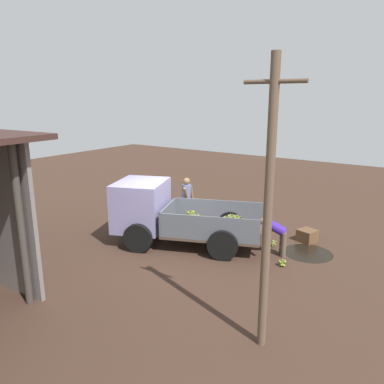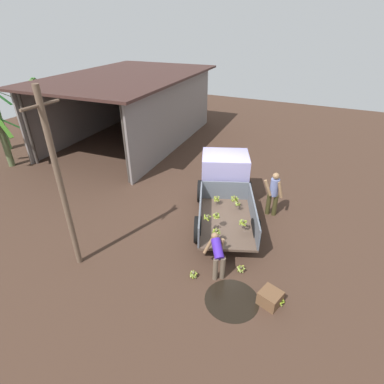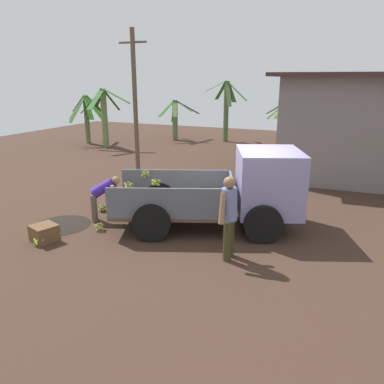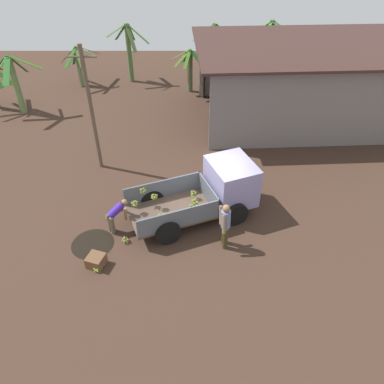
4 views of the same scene
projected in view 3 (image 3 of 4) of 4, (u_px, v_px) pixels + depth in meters
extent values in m
plane|color=#402B20|center=(236.00, 224.00, 9.32)|extent=(36.00, 36.00, 0.00)
cylinder|color=black|center=(62.00, 225.00, 9.28)|extent=(1.40, 1.40, 0.01)
cube|color=brown|center=(174.00, 208.00, 9.13)|extent=(3.29, 2.69, 0.08)
cube|color=#585E67|center=(176.00, 183.00, 9.83)|extent=(2.66, 1.10, 0.70)
cube|color=#585E67|center=(170.00, 204.00, 8.19)|extent=(2.66, 1.10, 0.70)
cube|color=#585E67|center=(232.00, 193.00, 8.97)|extent=(0.70, 1.66, 0.70)
cube|color=#8A84B5|center=(268.00, 181.00, 8.85)|extent=(1.97, 2.13, 1.46)
cube|color=#4C606B|center=(300.00, 169.00, 8.75)|extent=(0.54, 1.29, 0.64)
cylinder|color=black|center=(253.00, 199.00, 9.95)|extent=(0.88, 0.52, 0.86)
cylinder|color=black|center=(263.00, 224.00, 8.20)|extent=(0.88, 0.52, 0.86)
cylinder|color=black|center=(161.00, 198.00, 10.03)|extent=(0.88, 0.52, 0.86)
cylinder|color=black|center=(151.00, 223.00, 8.28)|extent=(0.88, 0.52, 0.86)
sphere|color=brown|center=(205.00, 192.00, 8.67)|extent=(0.08, 0.08, 0.08)
cylinder|color=olive|center=(202.00, 196.00, 8.65)|extent=(0.19, 0.14, 0.18)
cylinder|color=olive|center=(206.00, 196.00, 8.61)|extent=(0.19, 0.16, 0.17)
cylinder|color=#9AAD3D|center=(207.00, 196.00, 8.68)|extent=(0.08, 0.18, 0.20)
cylinder|color=olive|center=(207.00, 194.00, 8.74)|extent=(0.22, 0.11, 0.15)
cylinder|color=olive|center=(204.00, 194.00, 8.76)|extent=(0.21, 0.15, 0.15)
cylinder|color=olive|center=(202.00, 195.00, 8.71)|extent=(0.07, 0.21, 0.16)
sphere|color=#413A2A|center=(156.00, 180.00, 9.30)|extent=(0.08, 0.08, 0.08)
cylinder|color=#5A7317|center=(159.00, 182.00, 9.30)|extent=(0.09, 0.18, 0.11)
cylinder|color=#89A13F|center=(158.00, 182.00, 9.35)|extent=(0.17, 0.12, 0.12)
cylinder|color=#909D40|center=(156.00, 182.00, 9.37)|extent=(0.15, 0.10, 0.16)
cylinder|color=#99AC36|center=(154.00, 182.00, 9.36)|extent=(0.10, 0.17, 0.13)
cylinder|color=olive|center=(153.00, 182.00, 9.32)|extent=(0.09, 0.17, 0.14)
cylinder|color=olive|center=(153.00, 182.00, 9.28)|extent=(0.17, 0.14, 0.12)
cylinder|color=olive|center=(155.00, 183.00, 9.26)|extent=(0.17, 0.09, 0.14)
cylinder|color=#97AD4D|center=(157.00, 183.00, 9.28)|extent=(0.11, 0.16, 0.15)
sphere|color=brown|center=(198.00, 198.00, 8.62)|extent=(0.07, 0.07, 0.07)
cylinder|color=olive|center=(196.00, 200.00, 8.61)|extent=(0.12, 0.12, 0.10)
cylinder|color=olive|center=(197.00, 201.00, 8.59)|extent=(0.14, 0.05, 0.10)
cylinder|color=#8F9A3F|center=(199.00, 201.00, 8.58)|extent=(0.11, 0.13, 0.10)
cylinder|color=olive|center=(200.00, 200.00, 8.62)|extent=(0.07, 0.13, 0.12)
cylinder|color=olive|center=(199.00, 200.00, 8.66)|extent=(0.12, 0.08, 0.12)
cylinder|color=#97AA42|center=(198.00, 200.00, 8.67)|extent=(0.13, 0.08, 0.11)
cylinder|color=#8BA743|center=(196.00, 199.00, 8.66)|extent=(0.08, 0.14, 0.08)
sphere|color=brown|center=(145.00, 172.00, 9.53)|extent=(0.08, 0.08, 0.08)
cylinder|color=olive|center=(146.00, 173.00, 9.62)|extent=(0.18, 0.11, 0.10)
cylinder|color=olive|center=(143.00, 174.00, 9.57)|extent=(0.06, 0.17, 0.14)
cylinder|color=olive|center=(144.00, 175.00, 9.52)|extent=(0.16, 0.08, 0.16)
cylinder|color=olive|center=(147.00, 174.00, 9.50)|extent=(0.11, 0.18, 0.13)
cylinder|color=#94AD40|center=(147.00, 174.00, 9.57)|extent=(0.14, 0.15, 0.16)
sphere|color=brown|center=(213.00, 190.00, 9.28)|extent=(0.09, 0.09, 0.09)
cylinder|color=#9EAC2F|center=(213.00, 192.00, 9.36)|extent=(0.17, 0.12, 0.18)
cylinder|color=olive|center=(211.00, 193.00, 9.33)|extent=(0.06, 0.18, 0.17)
cylinder|color=#93B12B|center=(211.00, 193.00, 9.28)|extent=(0.17, 0.14, 0.18)
cylinder|color=olive|center=(213.00, 194.00, 9.26)|extent=(0.17, 0.11, 0.18)
cylinder|color=olive|center=(215.00, 193.00, 9.29)|extent=(0.05, 0.17, 0.18)
cylinder|color=olive|center=(215.00, 193.00, 9.33)|extent=(0.17, 0.15, 0.17)
sphere|color=brown|center=(150.00, 198.00, 8.56)|extent=(0.07, 0.07, 0.07)
cylinder|color=olive|center=(148.00, 202.00, 8.56)|extent=(0.15, 0.15, 0.17)
cylinder|color=olive|center=(149.00, 201.00, 8.50)|extent=(0.20, 0.08, 0.11)
cylinder|color=olive|center=(152.00, 202.00, 8.52)|extent=(0.13, 0.17, 0.15)
cylinder|color=olive|center=(154.00, 201.00, 8.54)|extent=(0.04, 0.20, 0.12)
cylinder|color=olive|center=(153.00, 201.00, 8.62)|extent=(0.17, 0.13, 0.16)
cylinder|color=#88A233|center=(152.00, 200.00, 8.65)|extent=(0.19, 0.04, 0.13)
cylinder|color=olive|center=(149.00, 199.00, 8.64)|extent=(0.15, 0.19, 0.11)
cylinder|color=olive|center=(147.00, 200.00, 8.60)|extent=(0.06, 0.20, 0.12)
sphere|color=brown|center=(129.00, 183.00, 9.35)|extent=(0.09, 0.09, 0.09)
cylinder|color=#95AF26|center=(129.00, 185.00, 9.43)|extent=(0.18, 0.12, 0.16)
cylinder|color=olive|center=(127.00, 186.00, 9.41)|extent=(0.09, 0.18, 0.16)
cylinder|color=olive|center=(126.00, 185.00, 9.33)|extent=(0.17, 0.17, 0.12)
cylinder|color=#9CA941|center=(127.00, 186.00, 9.31)|extent=(0.19, 0.07, 0.15)
cylinder|color=olive|center=(130.00, 186.00, 9.31)|extent=(0.15, 0.17, 0.15)
cylinder|color=olive|center=(131.00, 186.00, 9.36)|extent=(0.09, 0.17, 0.17)
cylinder|color=olive|center=(131.00, 185.00, 9.41)|extent=(0.19, 0.12, 0.12)
cylinder|color=#3F3833|center=(299.00, 117.00, 17.35)|extent=(0.16, 0.16, 3.56)
cylinder|color=#3F3833|center=(284.00, 132.00, 12.53)|extent=(0.16, 0.16, 3.56)
cylinder|color=brown|center=(135.00, 108.00, 12.76)|extent=(0.15, 0.15, 5.07)
cylinder|color=brown|center=(133.00, 42.00, 12.15)|extent=(1.03, 0.07, 0.07)
cylinder|color=#59723F|center=(87.00, 120.00, 20.64)|extent=(0.26, 0.26, 2.57)
cube|color=#3A7F20|center=(94.00, 108.00, 20.07)|extent=(1.36, 0.49, 1.25)
cube|color=#4E892F|center=(96.00, 109.00, 20.75)|extent=(0.79, 1.04, 1.52)
cube|color=#37681F|center=(94.00, 104.00, 21.00)|extent=(0.36, 1.42, 1.06)
cube|color=#266623|center=(86.00, 103.00, 20.94)|extent=(0.90, 1.10, 0.87)
cube|color=#39562C|center=(79.00, 103.00, 20.65)|extent=(1.04, 0.43, 0.91)
cube|color=#405D26|center=(77.00, 107.00, 20.20)|extent=(0.73, 0.89, 1.22)
cube|color=#294F1C|center=(78.00, 109.00, 19.85)|extent=(0.20, 1.35, 1.33)
cube|color=#307622|center=(88.00, 107.00, 19.91)|extent=(1.10, 0.95, 1.21)
cylinder|color=#518443|center=(320.00, 116.00, 19.77)|extent=(0.29, 0.29, 3.18)
cube|color=#305115|center=(338.00, 94.00, 19.02)|extent=(1.60, 0.51, 0.99)
cube|color=#3F661C|center=(330.00, 91.00, 19.81)|extent=(0.86, 1.33, 0.72)
cube|color=#3D6F1D|center=(310.00, 95.00, 19.99)|extent=(1.33, 0.84, 1.16)
cube|color=#396225|center=(314.00, 92.00, 19.35)|extent=(0.94, 0.73, 0.83)
cube|color=#235E24|center=(325.00, 92.00, 18.98)|extent=(0.50, 0.93, 0.80)
cylinder|color=#55613B|center=(285.00, 127.00, 18.60)|extent=(0.29, 0.29, 2.35)
cube|color=#247225|center=(300.00, 114.00, 18.04)|extent=(1.42, 0.52, 1.10)
cube|color=#37621F|center=(295.00, 111.00, 18.56)|extent=(0.89, 0.90, 0.92)
cube|color=#3D862E|center=(284.00, 111.00, 18.82)|extent=(0.56, 0.94, 0.97)
cube|color=#4B6C28|center=(276.00, 108.00, 18.66)|extent=(1.10, 0.48, 0.66)
cube|color=#364E18|center=(277.00, 110.00, 18.35)|extent=(0.97, 0.65, 0.84)
cube|color=#37691B|center=(281.00, 110.00, 17.91)|extent=(0.47, 1.17, 0.72)
cube|color=#25561F|center=(294.00, 111.00, 17.87)|extent=(0.98, 0.90, 0.82)
cylinder|color=#637848|center=(175.00, 121.00, 21.93)|extent=(0.31, 0.31, 2.24)
cube|color=#436C32|center=(183.00, 106.00, 21.56)|extent=(1.06, 0.36, 0.65)
cube|color=#38562D|center=(187.00, 107.00, 22.14)|extent=(1.19, 1.55, 0.87)
cube|color=#31642E|center=(174.00, 111.00, 22.29)|extent=(0.75, 1.00, 1.36)
cube|color=#354F1F|center=(167.00, 108.00, 21.97)|extent=(1.08, 0.39, 0.96)
cube|color=#1E5114|center=(167.00, 108.00, 21.34)|extent=(0.69, 1.18, 0.89)
cube|color=#4A6B34|center=(175.00, 108.00, 21.20)|extent=(0.69, 1.09, 0.87)
cylinder|color=#688549|center=(104.00, 119.00, 19.44)|extent=(0.32, 0.32, 2.95)
cube|color=#3D6121|center=(116.00, 96.00, 18.89)|extent=(1.52, 0.42, 0.73)
cube|color=#3C642E|center=(111.00, 100.00, 19.46)|extent=(0.58, 0.96, 1.14)
cube|color=#285129|center=(99.00, 98.00, 19.74)|extent=(1.34, 1.07, 1.03)
cube|color=#2B691B|center=(92.00, 101.00, 19.16)|extent=(1.19, 0.73, 1.25)
cube|color=#286025|center=(96.00, 99.00, 18.47)|extent=(0.49, 1.47, 0.97)
cylinder|color=#4F6F3A|center=(226.00, 112.00, 21.20)|extent=(0.29, 0.29, 3.32)
cube|color=#437332|center=(237.00, 91.00, 20.50)|extent=(1.30, 0.43, 1.07)
cube|color=#418842|center=(231.00, 92.00, 21.30)|extent=(0.44, 1.08, 1.22)
cube|color=#407F39|center=(221.00, 90.00, 21.26)|extent=(0.96, 0.78, 1.07)
cube|color=#3B5725|center=(215.00, 86.00, 20.76)|extent=(1.22, 0.73, 0.62)
cube|color=#485F31|center=(228.00, 93.00, 20.39)|extent=(0.71, 1.05, 1.33)
cylinder|color=#383419|center=(227.00, 241.00, 7.37)|extent=(0.17, 0.17, 0.82)
cylinder|color=#383419|center=(230.00, 237.00, 7.58)|extent=(0.17, 0.17, 0.82)
cylinder|color=#6872A4|center=(229.00, 204.00, 7.26)|extent=(0.34, 0.33, 0.65)
sphere|color=#8C6746|center=(229.00, 183.00, 7.14)|extent=(0.23, 0.23, 0.23)
cylinder|color=#8C6746|center=(222.00, 208.00, 7.11)|extent=(0.13, 0.27, 0.62)
cylinder|color=#8C6746|center=(226.00, 201.00, 7.49)|extent=(0.13, 0.34, 0.60)
cylinder|color=brown|center=(94.00, 206.00, 9.57)|extent=(0.20, 0.20, 0.72)
cylinder|color=brown|center=(94.00, 209.00, 9.38)|extent=(0.20, 0.20, 0.72)
cylinder|color=#3D1F9E|center=(103.00, 188.00, 9.38)|extent=(0.66, 0.57, 0.50)
sphere|color=#8C6746|center=(116.00, 180.00, 9.39)|extent=(0.20, 0.20, 0.20)
cylinder|color=#8C6746|center=(116.00, 190.00, 9.64)|extent=(0.25, 0.30, 0.52)
cylinder|color=#8C6746|center=(113.00, 195.00, 9.30)|extent=(0.17, 0.18, 0.54)
sphere|color=brown|center=(102.00, 206.00, 10.20)|extent=(0.09, 0.09, 0.09)
cylinder|color=#95A334|center=(103.00, 209.00, 10.17)|extent=(0.13, 0.17, 0.14)
cylinder|color=olive|center=(104.00, 209.00, 10.21)|extent=(0.05, 0.15, 0.17)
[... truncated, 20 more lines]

